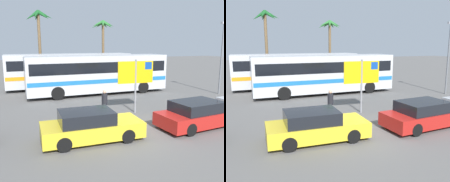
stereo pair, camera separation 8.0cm
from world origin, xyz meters
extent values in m
plane|color=#605E5B|center=(0.00, 0.00, 0.00)|extent=(120.00, 120.00, 0.00)
cube|color=silver|center=(1.58, 9.35, 1.73)|extent=(11.49, 2.63, 2.90)
cube|color=black|center=(1.58, 9.35, 2.28)|extent=(11.03, 2.66, 0.84)
cube|color=#1E70B7|center=(1.58, 9.35, 1.22)|extent=(11.37, 2.66, 0.32)
cylinder|color=black|center=(5.14, 10.54, 0.50)|extent=(1.00, 0.28, 1.00)
cylinder|color=black|center=(5.14, 8.16, 0.50)|extent=(1.00, 0.28, 1.00)
cylinder|color=black|center=(-1.98, 10.54, 0.50)|extent=(1.00, 0.28, 1.00)
cylinder|color=black|center=(-1.98, 8.16, 0.50)|extent=(1.00, 0.28, 1.00)
cube|color=silver|center=(0.06, 13.19, 1.73)|extent=(11.49, 2.63, 2.90)
cube|color=black|center=(0.06, 13.19, 2.28)|extent=(11.03, 2.66, 0.84)
cube|color=orange|center=(0.06, 13.19, 1.22)|extent=(11.37, 2.66, 0.32)
cylinder|color=black|center=(3.62, 14.39, 0.50)|extent=(1.00, 0.28, 1.00)
cylinder|color=black|center=(3.62, 12.00, 0.50)|extent=(1.00, 0.28, 1.00)
cylinder|color=black|center=(-3.50, 14.39, 0.50)|extent=(1.00, 0.28, 1.00)
cylinder|color=black|center=(-3.50, 12.00, 0.50)|extent=(1.00, 0.28, 1.00)
cylinder|color=gray|center=(1.77, 2.99, 1.60)|extent=(0.11, 0.11, 3.20)
cube|color=yellow|center=(1.77, 2.99, 2.45)|extent=(2.20, 0.22, 1.30)
cube|color=#1447A8|center=(2.57, 2.93, 2.82)|extent=(0.44, 0.10, 0.44)
cube|color=red|center=(3.65, -0.47, 0.48)|extent=(4.61, 2.15, 0.64)
cube|color=black|center=(3.38, -0.49, 1.06)|extent=(2.45, 1.85, 0.52)
cylinder|color=black|center=(4.98, 0.47, 0.30)|extent=(0.61, 0.20, 0.60)
cylinder|color=black|center=(2.20, 0.27, 0.30)|extent=(0.61, 0.20, 0.60)
cylinder|color=black|center=(2.32, -1.41, 0.30)|extent=(0.61, 0.20, 0.60)
cube|color=yellow|center=(-1.92, -0.20, 0.48)|extent=(4.34, 1.93, 0.64)
cube|color=black|center=(-2.17, -0.19, 1.06)|extent=(2.28, 1.71, 0.52)
cylinder|color=black|center=(-0.56, 0.55, 0.30)|extent=(0.61, 0.18, 0.60)
cylinder|color=black|center=(-0.63, -1.07, 0.30)|extent=(0.61, 0.18, 0.60)
cylinder|color=black|center=(-3.21, 0.66, 0.30)|extent=(0.61, 0.18, 0.60)
cylinder|color=black|center=(-3.27, -0.96, 0.30)|extent=(0.61, 0.18, 0.60)
cylinder|color=#1E2347|center=(-0.25, 2.67, 0.39)|extent=(0.13, 0.13, 0.78)
cylinder|color=#1E2347|center=(-0.39, 2.56, 0.39)|extent=(0.13, 0.13, 0.78)
cylinder|color=black|center=(-0.32, 2.61, 1.08)|extent=(0.32, 0.32, 0.62)
sphere|color=tan|center=(-0.32, 2.61, 1.50)|extent=(0.21, 0.21, 0.21)
cylinder|color=slate|center=(10.86, 5.50, 2.82)|extent=(0.14, 0.14, 5.63)
cylinder|color=brown|center=(5.78, 19.82, 3.30)|extent=(0.32, 0.32, 6.60)
cone|color=#2D7533|center=(6.52, 19.88, 6.55)|extent=(1.65, 0.56, 0.92)
cone|color=#2D7533|center=(6.25, 20.35, 6.47)|extent=(1.38, 1.49, 1.06)
cone|color=#2D7533|center=(5.60, 20.51, 6.50)|extent=(0.84, 1.67, 1.01)
cone|color=#2D7533|center=(5.17, 20.13, 6.44)|extent=(1.61, 1.10, 1.11)
cone|color=#2D7533|center=(5.08, 19.62, 6.53)|extent=(1.67, 0.87, 0.95)
cone|color=#2D7533|center=(5.55, 19.15, 6.47)|extent=(0.94, 1.65, 1.07)
cone|color=#2D7533|center=(6.21, 19.29, 6.42)|extent=(1.32, 1.50, 1.15)
cylinder|color=brown|center=(-2.07, 18.56, 3.64)|extent=(0.32, 0.32, 7.28)
cone|color=#195623|center=(-1.36, 18.45, 7.15)|extent=(1.67, 0.67, 1.05)
cone|color=#195623|center=(-1.60, 19.16, 7.28)|extent=(1.35, 1.56, 0.83)
cone|color=#195623|center=(-2.16, 19.24, 7.10)|extent=(0.65, 1.64, 1.14)
cone|color=#195623|center=(-2.69, 18.85, 7.08)|extent=(1.62, 1.07, 1.18)
cone|color=#195623|center=(-2.62, 18.16, 7.07)|extent=(1.54, 1.28, 1.19)
cone|color=#195623|center=(-2.34, 17.92, 7.10)|extent=(1.02, 1.64, 1.14)
cone|color=#195623|center=(-1.59, 18.08, 7.08)|extent=(1.44, 1.43, 1.17)
camera|label=1|loc=(-4.84, -9.80, 4.07)|focal=39.29mm
camera|label=2|loc=(-4.77, -9.83, 4.07)|focal=39.29mm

